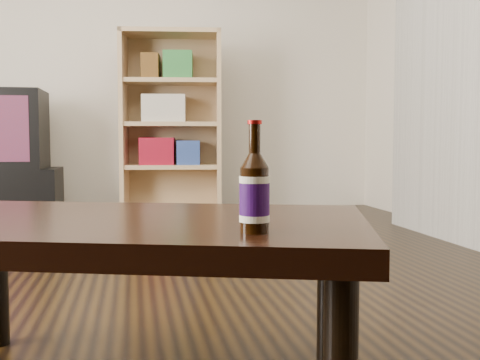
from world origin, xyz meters
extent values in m
cube|color=black|center=(0.00, 0.00, -0.01)|extent=(5.00, 6.00, 0.01)
cube|color=silver|center=(0.00, 3.01, 1.35)|extent=(5.00, 0.02, 2.70)
cube|color=white|center=(2.35, 1.20, 1.35)|extent=(0.30, 1.20, 2.70)
cube|color=tan|center=(0.25, 2.63, 0.75)|extent=(0.08, 0.37, 1.49)
cube|color=tan|center=(1.02, 2.53, 0.75)|extent=(0.08, 0.37, 1.49)
cube|color=tan|center=(0.63, 2.58, 1.48)|extent=(0.84, 0.47, 0.03)
cube|color=tan|center=(0.63, 2.58, 0.02)|extent=(0.84, 0.47, 0.03)
cube|color=tan|center=(0.65, 2.75, 0.75)|extent=(0.80, 0.14, 1.49)
cube|color=tan|center=(0.63, 2.58, 0.40)|extent=(0.77, 0.42, 0.03)
cube|color=tan|center=(0.63, 2.58, 0.75)|extent=(0.77, 0.42, 0.03)
cube|color=tan|center=(0.63, 2.58, 1.09)|extent=(0.77, 0.42, 0.03)
cube|color=maroon|center=(0.52, 2.57, 0.53)|extent=(0.30, 0.26, 0.22)
cube|color=navy|center=(0.77, 2.54, 0.52)|extent=(0.21, 0.25, 0.20)
cube|color=beige|center=(0.57, 2.57, 0.87)|extent=(0.37, 0.27, 0.22)
cube|color=#2B7334|center=(0.69, 2.55, 1.22)|extent=(0.26, 0.26, 0.22)
cube|color=#573815|center=(0.47, 2.58, 1.21)|extent=(0.17, 0.25, 0.20)
cube|color=black|center=(0.31, -0.67, 0.40)|extent=(1.28, 0.97, 0.06)
cylinder|color=black|center=(0.86, -0.57, 0.18)|extent=(0.08, 0.08, 0.37)
cylinder|color=black|center=(0.56, -0.93, 0.49)|extent=(0.06, 0.06, 0.13)
cylinder|color=#2A0948|center=(0.56, -0.93, 0.50)|extent=(0.07, 0.07, 0.08)
cylinder|color=#EAE5C1|center=(0.56, -0.93, 0.53)|extent=(0.07, 0.07, 0.01)
cylinder|color=#EAE5C1|center=(0.56, -0.93, 0.46)|extent=(0.07, 0.07, 0.01)
cone|color=black|center=(0.56, -0.93, 0.57)|extent=(0.06, 0.06, 0.03)
cylinder|color=black|center=(0.56, -0.93, 0.62)|extent=(0.03, 0.03, 0.06)
cylinder|color=#9A0D0B|center=(0.56, -0.93, 0.65)|extent=(0.03, 0.03, 0.01)
camera|label=1|loc=(0.32, -2.04, 0.61)|focal=42.00mm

